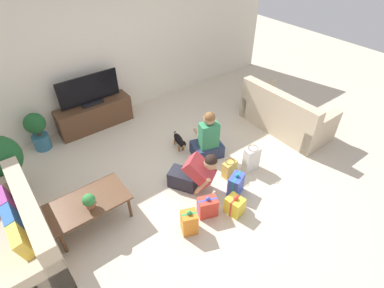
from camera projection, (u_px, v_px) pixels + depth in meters
name	position (u px, v px, depth m)	size (l,w,h in m)	color
ground_plane	(187.00, 182.00, 4.89)	(16.00, 16.00, 0.00)	beige
wall_back	(104.00, 55.00, 5.70)	(8.40, 0.06, 2.60)	silver
sofa_left	(17.00, 238.00, 3.69)	(0.84, 1.72, 0.88)	#C6B293
sofa_right	(285.00, 115.00, 5.86)	(0.84, 1.72, 0.88)	#C6B293
coffee_table	(88.00, 204.00, 4.04)	(1.06, 0.60, 0.42)	brown
tv_console	(95.00, 115.00, 5.94)	(1.45, 0.39, 0.53)	brown
tv	(89.00, 92.00, 5.61)	(1.16, 0.20, 0.59)	black
potted_plant_back_left	(37.00, 130.00, 5.31)	(0.37, 0.37, 0.74)	#336B84
person_kneeling	(195.00, 173.00, 4.57)	(0.64, 0.78, 0.76)	#23232D
person_sitting	(208.00, 140.00, 5.19)	(0.61, 0.57, 0.93)	#283351
dog	(179.00, 141.00, 5.44)	(0.21, 0.50, 0.28)	black
gift_box_a	(189.00, 222.00, 4.05)	(0.27, 0.26, 0.42)	orange
gift_box_b	(235.00, 205.00, 4.32)	(0.24, 0.27, 0.34)	yellow
gift_box_c	(236.00, 184.00, 4.61)	(0.32, 0.27, 0.39)	#3D51BC
gift_box_d	(208.00, 207.00, 4.29)	(0.32, 0.27, 0.36)	red
gift_bag_a	(251.00, 159.00, 4.99)	(0.28, 0.18, 0.46)	white
gift_bag_b	(229.00, 169.00, 4.91)	(0.25, 0.17, 0.31)	#E5B74C
mug	(88.00, 200.00, 3.97)	(0.12, 0.08, 0.09)	silver
tabletop_plant	(89.00, 201.00, 3.86)	(0.17, 0.17, 0.22)	#A36042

